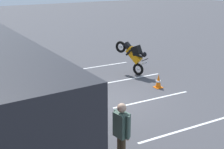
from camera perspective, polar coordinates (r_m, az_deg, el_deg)
ground_plane at (r=12.26m, az=-1.71°, el=-4.94°), size 80.00×80.00×0.00m
spectator_far_left at (r=7.92m, az=1.79°, el=-10.17°), size 0.58×0.36×1.79m
spectator_left at (r=8.75m, az=-4.48°, el=-7.72°), size 0.57×0.38×1.71m
spectator_centre at (r=9.89m, az=-5.36°, el=-4.33°), size 0.57×0.39×1.75m
spectator_right at (r=10.94m, az=-8.26°, el=-2.56°), size 0.57×0.38×1.66m
spectator_far_right at (r=11.96m, az=-10.76°, el=-0.36°), size 0.58×0.37×1.80m
parked_motorcycle_silver at (r=10.62m, az=-10.38°, el=-6.25°), size 2.04×0.67×0.99m
stunt_motorcycle at (r=15.24m, az=3.97°, el=3.73°), size 1.86×1.13×1.71m
traffic_cone at (r=13.70m, az=8.62°, el=-1.23°), size 0.34×0.34×0.63m
bay_line_b at (r=10.75m, az=15.54°, el=-9.17°), size 0.12×4.69×0.01m
bay_line_c at (r=12.51m, az=7.45°, el=-4.59°), size 0.11×3.58×0.01m
bay_line_d at (r=14.52m, az=1.55°, el=-1.14°), size 0.12×4.42×0.01m
bay_line_e at (r=16.67m, az=-2.87°, el=1.46°), size 0.12×3.78×0.01m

